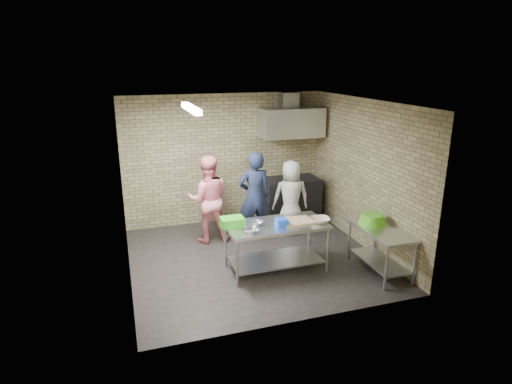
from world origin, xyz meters
TOP-DOWN VIEW (x-y plane):
  - floor at (0.00, 0.00)m, footprint 4.20×4.20m
  - ceiling at (0.00, 0.00)m, footprint 4.20×4.20m
  - back_wall at (0.00, 2.00)m, footprint 4.20×0.06m
  - front_wall at (0.00, -2.00)m, footprint 4.20×0.06m
  - left_wall at (-2.10, 0.00)m, footprint 0.06×4.00m
  - right_wall at (2.10, 0.00)m, footprint 0.06×4.00m
  - prep_table at (0.21, -0.51)m, footprint 1.62×0.81m
  - side_counter at (1.80, -1.10)m, footprint 0.60×1.20m
  - stove at (1.35, 1.65)m, footprint 1.20×0.70m
  - range_hood at (1.35, 1.70)m, footprint 1.30×0.60m
  - hood_duct at (1.35, 1.85)m, footprint 0.35×0.30m
  - wall_shelf at (1.65, 1.89)m, footprint 0.80×0.20m
  - fluorescent_fixture at (-1.00, 0.00)m, footprint 0.10×1.25m
  - green_crate at (-0.49, -0.39)m, footprint 0.36×0.27m
  - blue_tub at (0.26, -0.61)m, footprint 0.18×0.18m
  - cutting_board at (0.56, -0.53)m, footprint 0.50×0.38m
  - mixing_bowl_a at (-0.29, -0.71)m, footprint 0.28×0.28m
  - mixing_bowl_b at (-0.09, -0.46)m, footprint 0.22×0.22m
  - ceramic_bowl at (0.91, -0.66)m, footprint 0.35×0.35m
  - green_basin at (1.78, -0.85)m, footprint 0.46×0.46m
  - bottle_red at (1.40, 1.89)m, footprint 0.07×0.07m
  - bottle_green at (1.80, 1.89)m, footprint 0.06×0.06m
  - man_navy at (0.28, 0.84)m, footprint 0.64×0.44m
  - woman_pink at (-0.59, 1.01)m, footprint 0.89×0.73m
  - woman_white at (1.05, 0.91)m, footprint 0.79×0.59m

SIDE VIEW (x-z plane):
  - floor at x=0.00m, z-range 0.00..0.00m
  - side_counter at x=1.80m, z-range 0.00..0.75m
  - prep_table at x=0.21m, z-range 0.00..0.81m
  - stove at x=1.35m, z-range 0.00..0.90m
  - woman_white at x=1.05m, z-range 0.00..1.48m
  - cutting_board at x=0.56m, z-range 0.81..0.84m
  - green_basin at x=1.78m, z-range 0.75..0.92m
  - woman_pink at x=-0.59m, z-range 0.00..1.67m
  - mixing_bowl_b at x=-0.09m, z-range 0.81..0.87m
  - mixing_bowl_a at x=-0.29m, z-range 0.81..0.87m
  - ceramic_bowl at x=0.91m, z-range 0.81..0.89m
  - man_navy at x=0.28m, z-range 0.00..1.72m
  - blue_tub at x=0.26m, z-range 0.81..0.93m
  - green_crate at x=-0.49m, z-range 0.81..0.96m
  - back_wall at x=0.00m, z-range 0.00..2.70m
  - front_wall at x=0.00m, z-range 0.00..2.70m
  - left_wall at x=-2.10m, z-range 0.00..2.70m
  - right_wall at x=2.10m, z-range 0.00..2.70m
  - wall_shelf at x=1.65m, z-range 1.90..1.94m
  - bottle_green at x=1.80m, z-range 1.94..2.09m
  - bottle_red at x=1.40m, z-range 1.94..2.12m
  - range_hood at x=1.35m, z-range 1.80..2.40m
  - hood_duct at x=1.35m, z-range 2.40..2.70m
  - fluorescent_fixture at x=-1.00m, z-range 2.60..2.68m
  - ceiling at x=0.00m, z-range 2.70..2.70m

